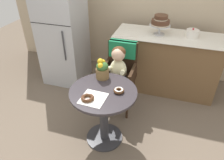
% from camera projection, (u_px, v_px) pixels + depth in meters
% --- Properties ---
extents(ground_plane, '(8.00, 8.00, 0.00)m').
position_uv_depth(ground_plane, '(105.00, 137.00, 2.62)').
color(ground_plane, '#6B5B4C').
extents(cafe_table, '(0.72, 0.72, 0.72)m').
position_uv_depth(cafe_table, '(104.00, 106.00, 2.34)').
color(cafe_table, '#332D33').
rests_on(cafe_table, ground).
extents(wicker_chair, '(0.42, 0.45, 0.95)m').
position_uv_depth(wicker_chair, '(120.00, 66.00, 2.82)').
color(wicker_chair, '#332114').
rests_on(wicker_chair, ground).
extents(seated_child, '(0.27, 0.32, 0.73)m').
position_uv_depth(seated_child, '(117.00, 69.00, 2.67)').
color(seated_child, beige).
rests_on(seated_child, ground).
extents(paper_napkin, '(0.25, 0.26, 0.00)m').
position_uv_depth(paper_napkin, '(93.00, 98.00, 2.11)').
color(paper_napkin, white).
rests_on(paper_napkin, cafe_table).
extents(donut_front, '(0.11, 0.11, 0.04)m').
position_uv_depth(donut_front, '(119.00, 90.00, 2.19)').
color(donut_front, '#4C2D19').
rests_on(donut_front, cafe_table).
extents(donut_mid, '(0.13, 0.13, 0.04)m').
position_uv_depth(donut_mid, '(88.00, 98.00, 2.09)').
color(donut_mid, '#4C2D19').
rests_on(donut_mid, cafe_table).
extents(flower_vase, '(0.15, 0.15, 0.24)m').
position_uv_depth(flower_vase, '(102.00, 69.00, 2.37)').
color(flower_vase, brown).
rests_on(flower_vase, cafe_table).
extents(display_counter, '(1.56, 0.62, 0.90)m').
position_uv_depth(display_counter, '(165.00, 63.00, 3.26)').
color(display_counter, brown).
rests_on(display_counter, ground).
extents(tiered_cake_stand, '(0.30, 0.30, 0.28)m').
position_uv_depth(tiered_cake_stand, '(160.00, 22.00, 2.95)').
color(tiered_cake_stand, silver).
rests_on(tiered_cake_stand, display_counter).
extents(round_layer_cake, '(0.17, 0.17, 0.13)m').
position_uv_depth(round_layer_cake, '(192.00, 33.00, 2.93)').
color(round_layer_cake, white).
rests_on(round_layer_cake, display_counter).
extents(refrigerator, '(0.64, 0.63, 1.70)m').
position_uv_depth(refrigerator, '(63.00, 31.00, 3.28)').
color(refrigerator, '#B7BABF').
rests_on(refrigerator, ground).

